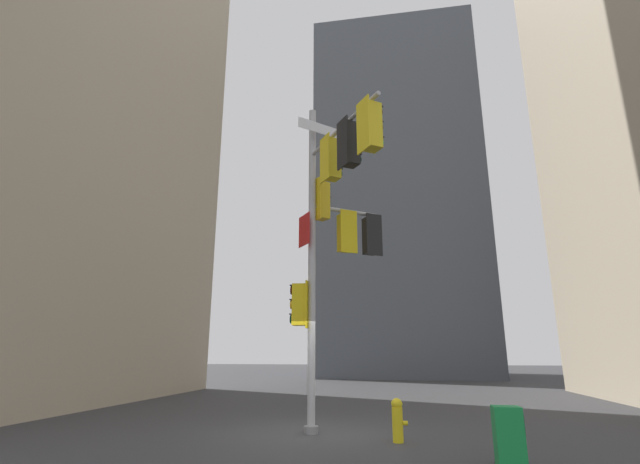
# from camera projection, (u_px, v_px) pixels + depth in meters

# --- Properties ---
(ground) EXTENTS (120.00, 120.00, 0.00)m
(ground) POSITION_uv_depth(u_px,v_px,m) (311.00, 434.00, 10.25)
(ground) COLOR #38383A
(building_mid_block) EXTENTS (12.83, 12.83, 28.78)m
(building_mid_block) POSITION_uv_depth(u_px,v_px,m) (398.00, 204.00, 39.73)
(building_mid_block) COLOR #4C5460
(building_mid_block) RESTS_ON ground
(signal_pole_assembly) EXTENTS (2.49, 4.02, 8.15)m
(signal_pole_assembly) POSITION_uv_depth(u_px,v_px,m) (334.00, 216.00, 11.09)
(signal_pole_assembly) COLOR #B2B2B5
(signal_pole_assembly) RESTS_ON ground
(fire_hydrant) EXTENTS (0.33, 0.23, 0.86)m
(fire_hydrant) POSITION_uv_depth(u_px,v_px,m) (398.00, 419.00, 9.33)
(fire_hydrant) COLOR yellow
(fire_hydrant) RESTS_ON ground
(newspaper_box) EXTENTS (0.45, 0.36, 0.93)m
(newspaper_box) POSITION_uv_depth(u_px,v_px,m) (509.00, 437.00, 7.32)
(newspaper_box) COLOR #198C3F
(newspaper_box) RESTS_ON ground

